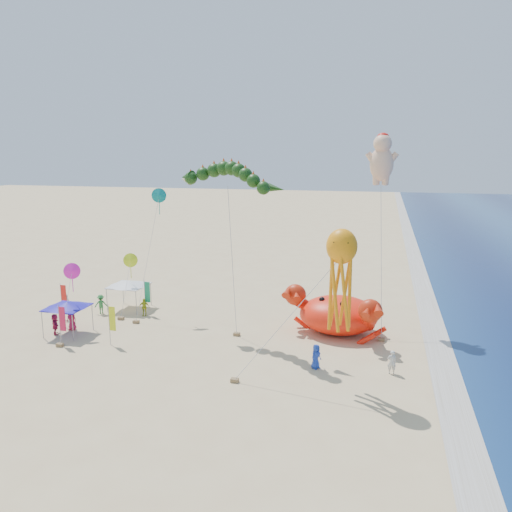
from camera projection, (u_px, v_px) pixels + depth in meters
The scene contains 11 objects.
ground at pixel (275, 346), 37.80m from camera, with size 320.00×320.00×0.00m, color #D1B784.
foam_strip at pixel (442, 362), 34.88m from camera, with size 320.00×320.00×0.00m, color silver.
crab_inflatable at pixel (338, 314), 40.26m from camera, with size 8.58×7.41×3.76m.
dragon_kite at pixel (226, 180), 38.18m from camera, with size 9.62×5.27×13.43m.
cherub_kite at pixel (382, 158), 41.13m from camera, with size 1.93×6.22×16.01m.
octopus_kite at pixel (340, 272), 29.96m from camera, with size 7.57×2.18×10.00m.
canopy_blue at pixel (67, 305), 39.93m from camera, with size 3.26×3.26×2.71m.
canopy_white at pixel (129, 283), 46.51m from camera, with size 3.52×3.52×2.71m.
feather_flags at pixel (97, 306), 41.01m from camera, with size 7.96×8.43×3.20m.
beachgoers at pixel (121, 319), 41.47m from camera, with size 29.65×8.12×1.84m.
small_kites at pixel (122, 250), 42.98m from camera, with size 5.88×10.45×11.38m.
Camera 1 is at (7.48, -34.87, 14.37)m, focal length 35.00 mm.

